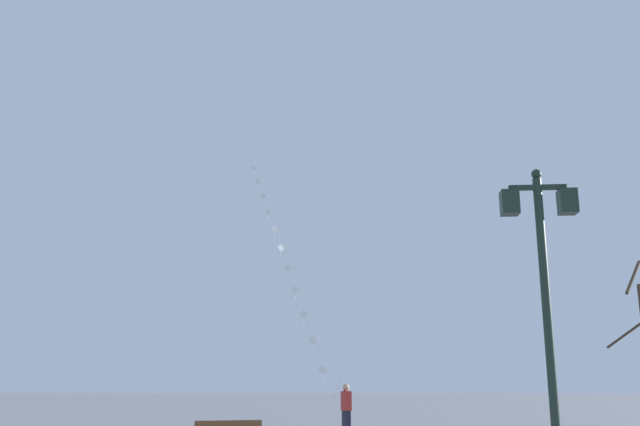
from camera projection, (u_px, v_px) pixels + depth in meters
twin_lantern_lamp_post at (543, 267)px, 10.95m from camera, size 1.20×0.28×5.19m
kite_train at (285, 261)px, 30.78m from camera, size 5.70×12.47×13.43m
kite_flyer at (346, 410)px, 21.97m from camera, size 0.38×0.62×1.71m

